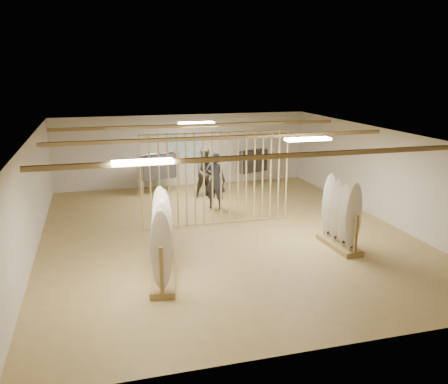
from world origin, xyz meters
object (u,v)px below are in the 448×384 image
object	(u,v)px
rack_right	(340,225)
clothing_rack_a	(158,167)
clothing_rack_b	(252,161)
shopper_b	(206,169)
shopper_a	(215,177)
rack_left	(162,249)

from	to	relation	value
rack_right	clothing_rack_a	distance (m)	7.74
rack_right	clothing_rack_b	xyz separation A→B (m)	(0.02, 7.09, 0.37)
shopper_b	rack_right	bearing A→B (deg)	-71.53
clothing_rack_b	shopper_a	size ratio (longest dim) A/B	0.70
rack_left	clothing_rack_a	distance (m)	7.38
clothing_rack_a	shopper_b	xyz separation A→B (m)	(1.58, -0.95, 0.00)
clothing_rack_a	rack_left	bearing A→B (deg)	-115.34
rack_left	clothing_rack_a	bearing A→B (deg)	91.72
rack_right	shopper_a	bearing A→B (deg)	114.45
clothing_rack_a	shopper_b	size ratio (longest dim) A/B	0.77
clothing_rack_b	shopper_b	distance (m)	2.54
rack_left	shopper_a	distance (m)	5.50
rack_left	clothing_rack_b	distance (m)	8.98
rack_left	rack_right	distance (m)	4.72
rack_left	clothing_rack_a	world-z (taller)	rack_left
clothing_rack_b	shopper_a	xyz separation A→B (m)	(-2.24, -2.75, 0.10)
clothing_rack_a	clothing_rack_b	xyz separation A→B (m)	(3.77, 0.33, -0.04)
shopper_a	shopper_b	xyz separation A→B (m)	(0.04, 1.47, -0.05)
rack_right	shopper_a	size ratio (longest dim) A/B	0.84
rack_right	shopper_b	size ratio (longest dim) A/B	0.88
clothing_rack_b	shopper_b	bearing A→B (deg)	-172.17
shopper_b	clothing_rack_a	bearing A→B (deg)	147.02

